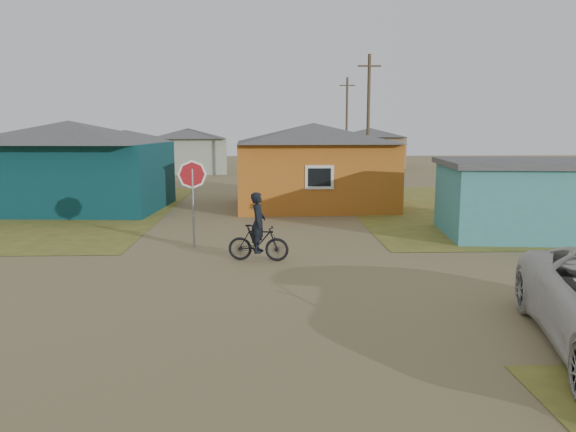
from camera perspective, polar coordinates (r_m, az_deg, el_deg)
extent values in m
plane|color=olive|center=(12.77, -3.41, -7.93)|extent=(120.00, 120.00, 0.00)
cube|color=olive|center=(28.95, 26.06, 0.76)|extent=(20.00, 18.00, 0.00)
cube|color=#093036|center=(27.25, -21.10, 3.77)|extent=(8.40, 6.54, 3.00)
pyramid|color=#404043|center=(27.16, -21.34, 7.98)|extent=(8.93, 7.08, 1.00)
cube|color=#B4611B|center=(26.40, 2.58, 4.22)|extent=(7.21, 6.24, 3.00)
pyramid|color=#404043|center=(26.30, 2.61, 8.46)|extent=(7.72, 6.76, 0.90)
cube|color=silver|center=(23.38, 3.21, 3.96)|extent=(1.20, 0.06, 1.00)
cube|color=black|center=(23.35, 3.22, 3.95)|extent=(0.95, 0.04, 0.75)
cube|color=teal|center=(21.02, 23.80, 1.38)|extent=(6.39, 4.61, 2.40)
cube|color=#404043|center=(20.90, 24.03, 4.92)|extent=(6.71, 4.93, 0.20)
cube|color=#94A08A|center=(46.69, -10.06, 6.08)|extent=(6.49, 5.60, 2.80)
pyramid|color=#404043|center=(46.63, -10.13, 8.29)|extent=(7.04, 6.15, 0.80)
cube|color=gray|center=(53.16, 8.31, 6.47)|extent=(6.41, 5.50, 2.80)
pyramid|color=#404043|center=(53.11, 8.35, 8.41)|extent=(6.95, 6.05, 0.80)
cube|color=#94A08A|center=(59.98, -16.16, 6.45)|extent=(5.75, 5.28, 2.70)
pyramid|color=#404043|center=(59.93, -16.23, 8.07)|extent=(6.28, 5.81, 0.70)
cylinder|color=#4D3E2E|center=(34.77, 8.14, 9.43)|extent=(0.20, 0.20, 8.00)
cube|color=#4D3E2E|center=(34.95, 8.27, 14.85)|extent=(1.40, 0.10, 0.10)
cylinder|color=#4D3E2E|center=(50.73, 5.98, 9.33)|extent=(0.20, 0.20, 8.00)
cube|color=#4D3E2E|center=(50.85, 6.04, 13.05)|extent=(1.40, 0.10, 0.10)
cylinder|color=gray|center=(17.57, -9.62, 0.74)|extent=(0.07, 0.07, 2.45)
imported|color=black|center=(15.74, -3.02, -2.73)|extent=(1.76, 0.74, 1.03)
imported|color=black|center=(15.63, -3.04, -0.67)|extent=(0.49, 0.67, 1.69)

